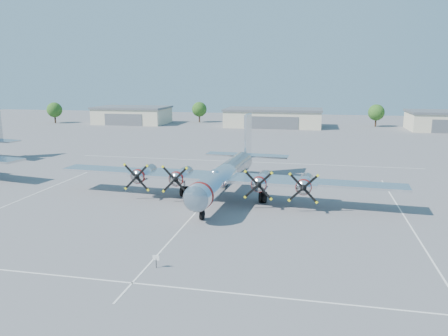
% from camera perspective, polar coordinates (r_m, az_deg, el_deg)
% --- Properties ---
extents(ground, '(260.00, 260.00, 0.00)m').
position_cam_1_polar(ground, '(52.44, -2.26, -4.22)').
color(ground, '#525255').
rests_on(ground, ground).
extents(parking_lines, '(60.00, 50.08, 0.01)m').
position_cam_1_polar(parking_lines, '(50.81, -2.74, -4.75)').
color(parking_lines, silver).
rests_on(parking_lines, ground).
extents(hangar_west, '(22.60, 14.60, 5.40)m').
position_cam_1_polar(hangar_west, '(143.35, -11.88, 6.80)').
color(hangar_west, beige).
rests_on(hangar_west, ground).
extents(hangar_center, '(28.60, 14.60, 5.40)m').
position_cam_1_polar(hangar_center, '(131.95, 6.46, 6.57)').
color(hangar_center, beige).
rests_on(hangar_center, ground).
extents(hangar_east, '(20.60, 14.60, 5.40)m').
position_cam_1_polar(hangar_east, '(136.13, 27.10, 5.52)').
color(hangar_east, beige).
rests_on(hangar_east, ground).
extents(tree_far_west, '(4.80, 4.80, 6.64)m').
position_cam_1_polar(tree_far_west, '(151.61, -21.27, 7.09)').
color(tree_far_west, '#382619').
rests_on(tree_far_west, ground).
extents(tree_west, '(4.80, 4.80, 6.64)m').
position_cam_1_polar(tree_west, '(144.18, -3.24, 7.66)').
color(tree_west, '#382619').
rests_on(tree_west, ground).
extents(tree_east, '(4.80, 4.80, 6.64)m').
position_cam_1_polar(tree_east, '(138.40, 19.27, 6.86)').
color(tree_east, '#382619').
rests_on(tree_east, ground).
extents(main_bomber_b29, '(43.25, 30.96, 9.19)m').
position_cam_1_polar(main_bomber_b29, '(54.37, 0.35, -3.63)').
color(main_bomber_b29, silver).
rests_on(main_bomber_b29, ground).
extents(info_placard, '(0.54, 0.06, 1.03)m').
position_cam_1_polar(info_placard, '(34.64, -8.87, -11.67)').
color(info_placard, black).
rests_on(info_placard, ground).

